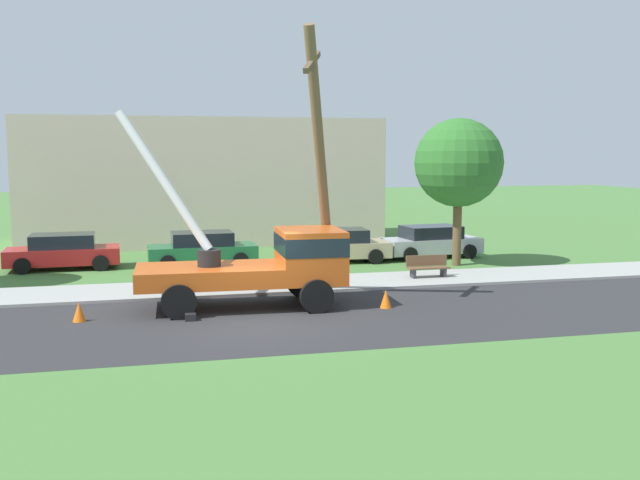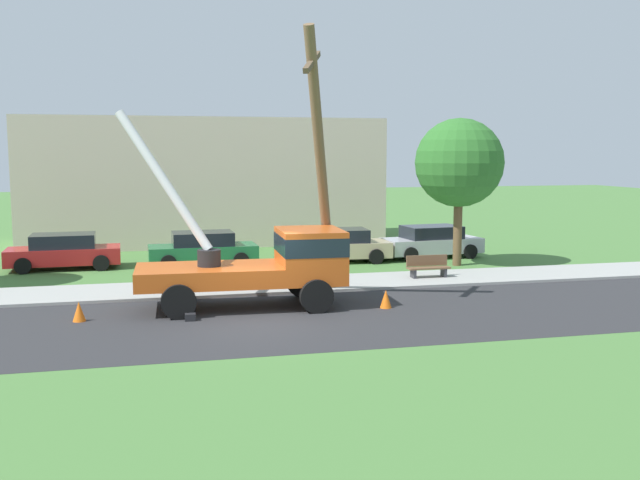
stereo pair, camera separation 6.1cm
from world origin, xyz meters
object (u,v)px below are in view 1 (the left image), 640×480
Objects in this scene: roadside_tree_far at (459,163)px; traffic_cone_behind at (79,312)px; utility_truck at (268,261)px; parked_sedan_silver at (431,242)px; park_bench at (428,267)px; parked_sedan_green at (202,249)px; parked_sedan_tan at (337,245)px; traffic_cone_ahead at (386,299)px; leaning_utility_pole at (321,165)px; parked_sedan_red at (63,252)px.

traffic_cone_behind is at bearing -154.82° from roadside_tree_far.
utility_truck reaches higher than traffic_cone_behind.
parked_sedan_silver is 2.84× the size of park_bench.
parked_sedan_green is 5.74m from parked_sedan_tan.
roadside_tree_far is at bearing 52.15° from traffic_cone_ahead.
utility_truck is 5.64m from traffic_cone_behind.
roadside_tree_far reaches higher than traffic_cone_behind.
parked_sedan_green is at bearing 146.29° from park_bench.
parked_sedan_green is (4.14, 9.14, 0.43)m from traffic_cone_behind.
leaning_utility_pole is at bearing -131.50° from parked_sedan_silver.
parked_sedan_silver is at bearing 48.50° from leaning_utility_pole.
utility_truck reaches higher than parked_sedan_red.
utility_truck reaches higher than parked_sedan_silver.
parked_sedan_red and parked_sedan_silver have the same top height.
traffic_cone_ahead is 8.89m from traffic_cone_behind.
parked_sedan_red is at bearing 178.21° from parked_sedan_silver.
roadside_tree_far is (5.56, 7.16, 3.96)m from traffic_cone_ahead.
parked_sedan_green is (-3.11, 7.89, -3.58)m from leaning_utility_pole.
utility_truck is 11.18m from roadside_tree_far.
park_bench is (7.84, -5.23, -0.25)m from parked_sedan_green.
leaning_utility_pole is 15.03× the size of traffic_cone_behind.
park_bench is 5.35m from roadside_tree_far.
leaning_utility_pole is 11.21m from parked_sedan_silver.
parked_sedan_red is (-8.63, 8.44, -3.58)m from leaning_utility_pole.
roadside_tree_far is (14.45, 6.79, 3.96)m from traffic_cone_behind.
parked_sedan_tan is at bearing -3.96° from parked_sedan_red.
parked_sedan_red is 0.99× the size of parked_sedan_tan.
traffic_cone_ahead is 0.12× the size of parked_sedan_silver.
leaning_utility_pole is 1.85× the size of parked_sedan_silver.
parked_sedan_green is at bearing -5.69° from parked_sedan_red.
roadside_tree_far is at bearing -10.39° from parked_sedan_red.
parked_sedan_tan is at bearing 155.08° from roadside_tree_far.
leaning_utility_pole is 6.65m from park_bench.
traffic_cone_ahead is 14.37m from parked_sedan_red.
parked_sedan_red is 2.79× the size of park_bench.
utility_truck is 12.06× the size of traffic_cone_behind.
traffic_cone_ahead is at bearing -17.99° from utility_truck.
traffic_cone_ahead is at bearing -44.43° from parked_sedan_red.
parked_sedan_green is 0.99× the size of parked_sedan_tan.
parked_sedan_silver is at bearing 3.76° from parked_sedan_tan.
roadside_tree_far is (2.46, 2.88, 3.78)m from park_bench.
leaning_utility_pole is 1.38× the size of roadside_tree_far.
parked_sedan_silver is 5.78m from park_bench.
traffic_cone_ahead is at bearing -63.50° from parked_sedan_green.
utility_truck is at bearing 162.01° from traffic_cone_ahead.
traffic_cone_behind is 0.13× the size of parked_sedan_red.
parked_sedan_silver is at bearing 0.34° from parked_sedan_green.
roadside_tree_far is at bearing -12.85° from parked_sedan_green.
traffic_cone_behind is 9.80m from parked_sedan_red.
traffic_cone_behind is 13.31m from parked_sedan_tan.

